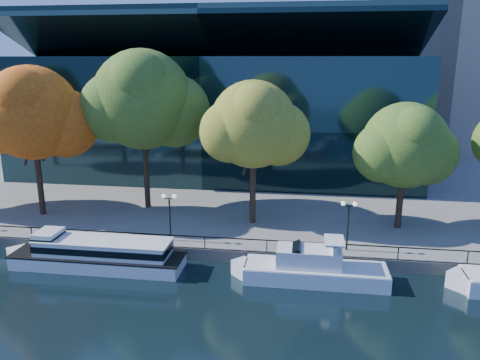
% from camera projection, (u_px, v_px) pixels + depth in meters
% --- Properties ---
extents(ground, '(160.00, 160.00, 0.00)m').
position_uv_depth(ground, '(196.00, 277.00, 34.78)').
color(ground, black).
rests_on(ground, ground).
extents(promenade, '(90.00, 67.08, 1.00)m').
position_uv_depth(promenade, '(253.00, 164.00, 69.48)').
color(promenade, slate).
rests_on(promenade, ground).
extents(railing, '(88.20, 0.08, 0.99)m').
position_uv_depth(railing, '(205.00, 237.00, 37.40)').
color(railing, black).
rests_on(railing, promenade).
extents(convention_building, '(50.00, 24.57, 21.43)m').
position_uv_depth(convention_building, '(220.00, 113.00, 63.61)').
color(convention_building, black).
rests_on(convention_building, ground).
extents(tour_boat, '(14.70, 3.28, 2.79)m').
position_uv_depth(tour_boat, '(94.00, 253.00, 36.24)').
color(tour_boat, silver).
rests_on(tour_boat, ground).
extents(cruiser_near, '(11.43, 2.94, 3.31)m').
position_uv_depth(cruiser_near, '(309.00, 268.00, 34.01)').
color(cruiser_near, silver).
rests_on(cruiser_near, ground).
extents(tree_1, '(10.95, 8.98, 14.26)m').
position_uv_depth(tree_1, '(34.00, 115.00, 43.35)').
color(tree_1, black).
rests_on(tree_1, promenade).
extents(tree_2, '(12.10, 9.92, 15.76)m').
position_uv_depth(tree_2, '(144.00, 102.00, 45.22)').
color(tree_2, black).
rests_on(tree_2, promenade).
extents(tree_3, '(9.73, 7.98, 13.04)m').
position_uv_depth(tree_3, '(255.00, 126.00, 41.21)').
color(tree_3, black).
rests_on(tree_3, promenade).
extents(tree_4, '(9.30, 7.63, 11.25)m').
position_uv_depth(tree_4, '(407.00, 147.00, 40.28)').
color(tree_4, black).
rests_on(tree_4, promenade).
extents(lamp_1, '(1.26, 0.36, 4.03)m').
position_uv_depth(lamp_1, '(169.00, 206.00, 38.52)').
color(lamp_1, black).
rests_on(lamp_1, promenade).
extents(lamp_2, '(1.26, 0.36, 4.03)m').
position_uv_depth(lamp_2, '(349.00, 214.00, 36.53)').
color(lamp_2, black).
rests_on(lamp_2, promenade).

